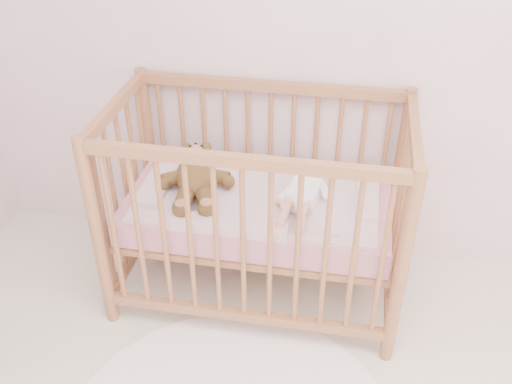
# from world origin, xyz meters

# --- Properties ---
(wall_back) EXTENTS (4.00, 0.02, 2.70)m
(wall_back) POSITION_xyz_m (0.00, 2.00, 1.35)
(wall_back) COLOR white
(wall_back) RESTS_ON floor
(crib) EXTENTS (1.36, 0.76, 1.00)m
(crib) POSITION_xyz_m (-0.43, 1.60, 0.50)
(crib) COLOR #9E6843
(crib) RESTS_ON floor
(mattress) EXTENTS (1.22, 0.62, 0.13)m
(mattress) POSITION_xyz_m (-0.43, 1.60, 0.49)
(mattress) COLOR pink
(mattress) RESTS_ON crib
(blanket) EXTENTS (1.10, 0.58, 0.06)m
(blanket) POSITION_xyz_m (-0.43, 1.60, 0.56)
(blanket) COLOR #D1909C
(blanket) RESTS_ON mattress
(baby) EXTENTS (0.30, 0.52, 0.12)m
(baby) POSITION_xyz_m (-0.22, 1.58, 0.64)
(baby) COLOR white
(baby) RESTS_ON blanket
(teddy_bear) EXTENTS (0.49, 0.61, 0.15)m
(teddy_bear) POSITION_xyz_m (-0.72, 1.58, 0.65)
(teddy_bear) COLOR brown
(teddy_bear) RESTS_ON blanket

